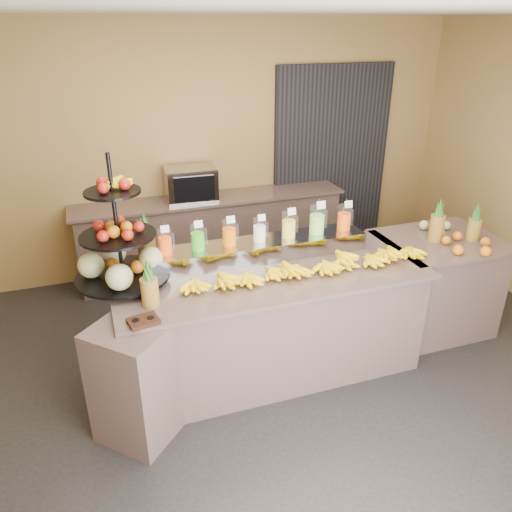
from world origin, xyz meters
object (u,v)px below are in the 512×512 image
banana_heap (309,264)px  right_fruit_pile (460,237)px  fruit_stand (127,252)px  condiment_caddy (143,321)px  oven_warmer (191,184)px  pitcher_tray (259,249)px

banana_heap → right_fruit_pile: 1.49m
banana_heap → right_fruit_pile: (1.48, 0.04, 0.01)m
banana_heap → fruit_stand: bearing=168.2°
condiment_caddy → banana_heap: bearing=14.0°
banana_heap → oven_warmer: 2.11m
banana_heap → fruit_stand: (-1.37, 0.29, 0.18)m
banana_heap → condiment_caddy: (-1.35, -0.34, -0.05)m
banana_heap → oven_warmer: (-0.51, 2.04, 0.12)m
condiment_caddy → oven_warmer: oven_warmer is taller
condiment_caddy → right_fruit_pile: 2.86m
fruit_stand → oven_warmer: bearing=80.2°
fruit_stand → oven_warmer: fruit_stand is taller
banana_heap → oven_warmer: size_ratio=3.76×
oven_warmer → condiment_caddy: bearing=-107.6°
pitcher_tray → oven_warmer: oven_warmer is taller
condiment_caddy → oven_warmer: 2.53m
banana_heap → oven_warmer: oven_warmer is taller
right_fruit_pile → condiment_caddy: bearing=-172.4°
pitcher_tray → banana_heap: (0.29, -0.37, -0.01)m
banana_heap → pitcher_tray: bearing=128.0°
right_fruit_pile → oven_warmer: (-1.99, 2.00, 0.11)m
banana_heap → condiment_caddy: 1.39m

